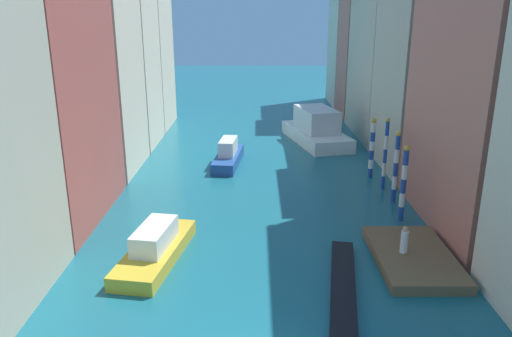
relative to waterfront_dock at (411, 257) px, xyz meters
name	(u,v)px	position (x,y,z in m)	size (l,w,h in m)	color
ground_plane	(258,165)	(-7.40, 16.19, -0.25)	(154.00, 154.00, 0.00)	#196070
building_left_1	(27,34)	(-20.07, 5.89, 10.42)	(6.36, 10.50, 21.31)	#B25147
building_left_2	(88,69)	(-20.07, 15.42, 7.52)	(6.36, 7.84, 15.53)	beige
building_left_3	(115,43)	(-20.07, 23.16, 8.92)	(6.36, 7.17, 18.31)	beige
building_left_4	(136,59)	(-20.07, 30.82, 6.88)	(6.36, 7.83, 14.24)	beige
building_right_1	(497,72)	(5.28, 4.77, 8.50)	(6.36, 11.96, 17.49)	#C6705B
building_right_2	(426,67)	(5.28, 15.93, 7.61)	(6.36, 9.59, 15.70)	#BCB299
building_right_3	(389,64)	(5.28, 26.67, 6.71)	(6.36, 12.04, 13.92)	#BCB299
building_right_4	(368,34)	(5.28, 36.67, 9.15)	(6.36, 7.33, 18.79)	#C6705B
building_right_5	(354,36)	(5.28, 44.65, 8.51)	(6.36, 8.33, 17.50)	beige
waterfront_dock	(411,257)	(0.00, 0.00, 0.00)	(3.72, 6.33, 0.51)	brown
person_on_dock	(402,240)	(-0.50, 0.03, 0.89)	(0.36, 0.36, 1.39)	white
mooring_pole_0	(401,182)	(0.82, 5.17, 2.10)	(0.35, 0.35, 4.59)	#1E479E
mooring_pole_1	(394,166)	(1.15, 8.12, 2.15)	(0.32, 0.32, 4.70)	#1E479E
mooring_pole_2	(383,154)	(1.08, 10.59, 2.30)	(0.28, 0.28, 5.03)	#1E479E
mooring_pole_3	(370,147)	(0.77, 13.17, 2.05)	(0.38, 0.38, 4.50)	#1E479E
vaporetto_white	(314,129)	(-2.09, 23.57, 1.02)	(6.00, 10.14, 3.25)	white
gondola_black	(341,294)	(-4.00, -3.29, -0.06)	(2.56, 9.65, 0.39)	black
motorboat_0	(153,248)	(-12.76, 0.28, 0.39)	(3.27, 7.06, 1.78)	gold
motorboat_1	(226,155)	(-10.00, 16.46, 0.49)	(2.39, 6.60, 2.09)	#234C93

